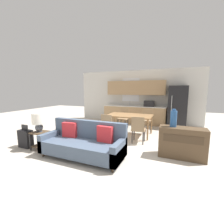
{
  "coord_description": "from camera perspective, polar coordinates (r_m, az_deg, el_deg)",
  "views": [
    {
      "loc": [
        1.89,
        -3.13,
        1.68
      ],
      "look_at": [
        -0.06,
        1.5,
        0.95
      ],
      "focal_mm": 24.0,
      "sensor_mm": 36.0,
      "label": 1
    }
  ],
  "objects": [
    {
      "name": "dining_chair_far_right",
      "position": [
        6.47,
        13.25,
        -2.56
      ],
      "size": [
        0.46,
        0.46,
        0.87
      ],
      "rotation": [
        0.0,
        0.0,
        0.09
      ],
      "color": "#997A56",
      "rests_on": "ground_plane"
    },
    {
      "name": "table_lamp",
      "position": [
        4.68,
        -26.18,
        -2.94
      ],
      "size": [
        0.35,
        0.35,
        0.53
      ],
      "color": "#4C515B",
      "rests_on": "side_table"
    },
    {
      "name": "wall_back",
      "position": [
        7.99,
        9.11,
        5.85
      ],
      "size": [
        6.4,
        0.07,
        2.7
      ],
      "color": "silver",
      "rests_on": "ground_plane"
    },
    {
      "name": "dining_table",
      "position": [
        5.7,
        6.66,
        -1.69
      ],
      "size": [
        1.65,
        0.97,
        0.76
      ],
      "color": "olive",
      "rests_on": "ground_plane"
    },
    {
      "name": "dining_chair_near_left",
      "position": [
        5.19,
        -1.53,
        -5.03
      ],
      "size": [
        0.44,
        0.44,
        0.87
      ],
      "rotation": [
        0.0,
        0.0,
        3.09
      ],
      "color": "#997A56",
      "rests_on": "ground_plane"
    },
    {
      "name": "suitcase",
      "position": [
        5.18,
        -30.04,
        -8.71
      ],
      "size": [
        0.41,
        0.22,
        0.68
      ],
      "color": "black",
      "rests_on": "ground_plane"
    },
    {
      "name": "kitchen_counter",
      "position": [
        7.74,
        8.63,
        1.99
      ],
      "size": [
        3.13,
        0.65,
        2.15
      ],
      "color": "tan",
      "rests_on": "ground_plane"
    },
    {
      "name": "side_table",
      "position": [
        4.79,
        -25.64,
        -8.81
      ],
      "size": [
        0.41,
        0.41,
        0.52
      ],
      "color": "brown",
      "rests_on": "ground_plane"
    },
    {
      "name": "dining_chair_far_left",
      "position": [
        6.72,
        4.46,
        -1.96
      ],
      "size": [
        0.45,
        0.45,
        0.87
      ],
      "rotation": [
        0.0,
        0.0,
        -0.07
      ],
      "color": "#997A56",
      "rests_on": "ground_plane"
    },
    {
      "name": "dining_chair_near_right",
      "position": [
        4.83,
        9.97,
        -6.15
      ],
      "size": [
        0.45,
        0.45,
        0.87
      ],
      "rotation": [
        0.0,
        0.0,
        3.21
      ],
      "color": "#997A56",
      "rests_on": "ground_plane"
    },
    {
      "name": "ground_plane",
      "position": [
        4.03,
        -7.87,
        -16.5
      ],
      "size": [
        20.0,
        20.0,
        0.0
      ],
      "primitive_type": "plane",
      "color": "beige"
    },
    {
      "name": "couch",
      "position": [
        3.95,
        -10.69,
        -11.66
      ],
      "size": [
        2.12,
        0.8,
        0.9
      ],
      "color": "#3D2D1E",
      "rests_on": "ground_plane"
    },
    {
      "name": "credenza",
      "position": [
        4.18,
        25.08,
        -10.56
      ],
      "size": [
        1.09,
        0.41,
        0.77
      ],
      "color": "brown",
      "rests_on": "ground_plane"
    },
    {
      "name": "refrigerator",
      "position": [
        7.37,
        23.58,
        1.82
      ],
      "size": [
        0.79,
        0.79,
        1.88
      ],
      "color": "black",
      "rests_on": "ground_plane"
    },
    {
      "name": "vase",
      "position": [
        4.04,
        22.38,
        -2.3
      ],
      "size": [
        0.16,
        0.16,
        0.45
      ],
      "color": "#234C84",
      "rests_on": "credenza"
    }
  ]
}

